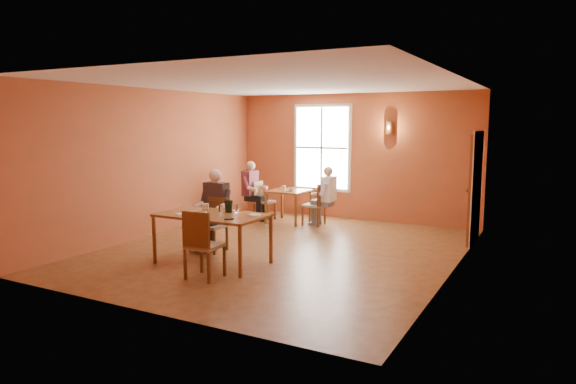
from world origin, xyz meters
The scene contains 30 objects.
ground centered at (0.00, 0.00, 0.00)m, with size 6.00×7.00×0.01m, color brown.
wall_back centered at (0.00, 3.50, 1.50)m, with size 6.00×0.04×3.00m, color brown.
wall_front centered at (0.00, -3.50, 1.50)m, with size 6.00×0.04×3.00m, color brown.
wall_left centered at (-3.00, 0.00, 1.50)m, with size 0.04×7.00×3.00m, color brown.
wall_right centered at (3.00, 0.00, 1.50)m, with size 0.04×7.00×3.00m, color brown.
ceiling centered at (0.00, 0.00, 3.00)m, with size 6.00×7.00×0.04m, color white.
window centered at (-0.80, 3.45, 1.70)m, with size 1.36×0.10×1.96m, color white.
door centered at (2.94, 2.30, 1.05)m, with size 0.12×1.04×2.10m, color maroon.
wall_sconce centered at (0.90, 3.40, 2.20)m, with size 0.16×0.16×0.28m, color brown.
main_table centered at (-0.60, -1.32, 0.42)m, with size 1.77×1.00×0.83m, color brown, non-canonical shape.
chair_diner_main centered at (-1.10, -0.67, 0.48)m, with size 0.43×0.43×0.97m, color #402312, non-canonical shape.
diner_main centered at (-1.10, -0.70, 0.71)m, with size 0.57×0.57×1.42m, color black, non-canonical shape.
chair_empty centered at (-0.21, -2.04, 0.52)m, with size 0.46×0.46×1.04m, color #472F18, non-canonical shape.
plate_food centered at (-0.87, -1.35, 0.85)m, with size 0.29×0.29×0.04m, color white.
sandwich centered at (-0.80, -1.23, 0.89)m, with size 0.10×0.10×0.12m, color tan.
goblet_a centered at (-0.17, -1.26, 0.93)m, with size 0.08×0.08×0.20m, color white, non-canonical shape.
goblet_b centered at (-0.02, -1.44, 0.93)m, with size 0.08×0.08×0.20m, color white, non-canonical shape.
goblet_c centered at (-0.30, -1.49, 0.93)m, with size 0.08×0.08×0.20m, color white, non-canonical shape.
menu_stand centered at (-0.43, -1.09, 0.93)m, with size 0.12×0.06×0.21m, color black.
knife centered at (-0.63, -1.54, 0.83)m, with size 0.20×0.02×0.00m, color white.
napkin centered at (-1.02, -1.55, 0.83)m, with size 0.21×0.21×0.01m, color silver.
side_plate centered at (0.09, -1.10, 0.84)m, with size 0.19×0.19×0.02m, color white.
sunglasses centered at (-0.07, -1.59, 0.84)m, with size 0.15×0.05×0.02m, color black.
second_table centered at (-1.15, 2.37, 0.38)m, with size 0.86×0.86×0.76m, color brown, non-canonical shape.
chair_diner_white centered at (-0.50, 2.37, 0.48)m, with size 0.42×0.42×0.96m, color #512D19, non-canonical shape.
diner_white centered at (-0.47, 2.37, 0.65)m, with size 0.52×0.52×1.29m, color silver, non-canonical shape.
chair_diner_maroon centered at (-1.80, 2.37, 0.46)m, with size 0.41×0.41×0.92m, color #553119, non-canonical shape.
diner_maroon centered at (-1.83, 2.37, 0.68)m, with size 0.54×0.54×1.36m, color maroon, non-canonical shape.
cup_a centered at (-1.01, 2.24, 0.80)m, with size 0.12×0.12×0.09m, color white.
cup_b centered at (-1.31, 2.45, 0.80)m, with size 0.10×0.10×0.09m, color silver.
Camera 1 is at (4.41, -8.03, 2.32)m, focal length 32.00 mm.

